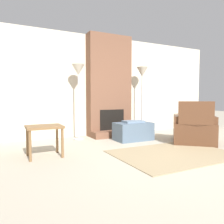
% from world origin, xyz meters
% --- Properties ---
extents(ground_plane, '(24.00, 24.00, 0.00)m').
position_xyz_m(ground_plane, '(0.00, 0.00, 0.00)').
color(ground_plane, '#B2A893').
extents(wall_back, '(6.98, 0.06, 2.60)m').
position_xyz_m(wall_back, '(0.00, 3.06, 1.30)').
color(wall_back, beige).
rests_on(wall_back, ground_plane).
extents(fireplace, '(1.17, 0.65, 2.60)m').
position_xyz_m(fireplace, '(0.00, 2.85, 1.23)').
color(fireplace, brown).
rests_on(fireplace, ground_plane).
extents(ottoman, '(0.86, 0.50, 0.46)m').
position_xyz_m(ottoman, '(0.18, 1.96, 0.21)').
color(ottoman, slate).
rests_on(ottoman, ground_plane).
extents(armchair, '(1.27, 1.28, 0.92)m').
position_xyz_m(armchair, '(1.20, 1.11, 0.29)').
color(armchair, brown).
rests_on(armchair, ground_plane).
extents(side_table, '(0.58, 0.47, 0.52)m').
position_xyz_m(side_table, '(-1.91, 1.42, 0.44)').
color(side_table, brown).
rests_on(side_table, ground_plane).
extents(floor_lamp_left, '(0.29, 0.29, 1.77)m').
position_xyz_m(floor_lamp_left, '(-0.91, 2.64, 1.50)').
color(floor_lamp_left, '#ADADB2').
rests_on(floor_lamp_left, ground_plane).
extents(floor_lamp_right, '(0.29, 0.29, 1.81)m').
position_xyz_m(floor_lamp_right, '(0.89, 2.64, 1.55)').
color(floor_lamp_right, '#ADADB2').
rests_on(floor_lamp_right, ground_plane).
extents(area_rug, '(2.06, 1.49, 0.01)m').
position_xyz_m(area_rug, '(0.15, 0.57, 0.01)').
color(area_rug, '#9E8966').
rests_on(area_rug, ground_plane).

